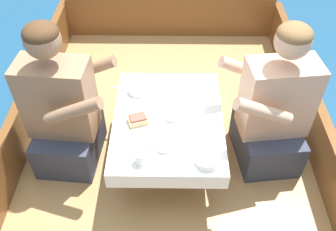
% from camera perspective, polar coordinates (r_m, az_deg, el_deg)
% --- Properties ---
extents(ground_plane, '(60.00, 60.00, 0.00)m').
position_cam_1_polar(ground_plane, '(2.76, -0.00, -11.03)').
color(ground_plane, navy).
extents(boat_deck, '(1.99, 3.10, 0.34)m').
position_cam_1_polar(boat_deck, '(2.62, -0.00, -8.91)').
color(boat_deck, '#A87F4C').
rests_on(boat_deck, ground_plane).
extents(gunwale_port, '(0.06, 3.10, 0.32)m').
position_cam_1_polar(gunwale_port, '(2.56, -22.14, -3.55)').
color(gunwale_port, brown).
rests_on(gunwale_port, boat_deck).
extents(gunwale_starboard, '(0.06, 3.10, 0.32)m').
position_cam_1_polar(gunwale_starboard, '(2.55, 22.28, -3.97)').
color(gunwale_starboard, brown).
rests_on(gunwale_starboard, boat_deck).
extents(bow_coaming, '(1.87, 0.06, 0.37)m').
position_cam_1_polar(bow_coaming, '(3.55, 0.33, 14.85)').
color(bow_coaming, brown).
rests_on(bow_coaming, boat_deck).
extents(cockpit_table, '(0.65, 0.86, 0.36)m').
position_cam_1_polar(cockpit_table, '(2.26, -0.00, -0.99)').
color(cockpit_table, '#B2B2B7').
rests_on(cockpit_table, boat_deck).
extents(person_port, '(0.55, 0.47, 0.99)m').
position_cam_1_polar(person_port, '(2.31, -15.73, 0.50)').
color(person_port, '#333847').
rests_on(person_port, boat_deck).
extents(person_starboard, '(0.56, 0.50, 0.98)m').
position_cam_1_polar(person_starboard, '(2.32, 15.68, 0.52)').
color(person_starboard, '#333847').
rests_on(person_starboard, boat_deck).
extents(plate_sandwich, '(0.18, 0.18, 0.01)m').
position_cam_1_polar(plate_sandwich, '(2.20, -4.57, -1.10)').
color(plate_sandwich, white).
rests_on(plate_sandwich, cockpit_table).
extents(plate_bread, '(0.22, 0.22, 0.01)m').
position_cam_1_polar(plate_bread, '(2.38, 0.76, 3.26)').
color(plate_bread, white).
rests_on(plate_bread, cockpit_table).
extents(sandwich, '(0.13, 0.11, 0.05)m').
position_cam_1_polar(sandwich, '(2.18, -4.61, -0.60)').
color(sandwich, '#E0BC7F').
rests_on(sandwich, plate_sandwich).
extents(bowl_port_near, '(0.13, 0.13, 0.04)m').
position_cam_1_polar(bowl_port_near, '(2.40, -4.49, 4.05)').
color(bowl_port_near, white).
rests_on(bowl_port_near, cockpit_table).
extents(bowl_starboard_near, '(0.13, 0.13, 0.04)m').
position_cam_1_polar(bowl_starboard_near, '(2.07, -0.64, -4.08)').
color(bowl_starboard_near, white).
rests_on(bowl_starboard_near, cockpit_table).
extents(bowl_center_far, '(0.13, 0.13, 0.04)m').
position_cam_1_polar(bowl_center_far, '(2.00, 6.06, -6.72)').
color(bowl_center_far, white).
rests_on(bowl_center_far, cockpit_table).
extents(coffee_cup_port, '(0.09, 0.07, 0.07)m').
position_cam_1_polar(coffee_cup_port, '(1.99, -4.23, -6.40)').
color(coffee_cup_port, white).
rests_on(coffee_cup_port, cockpit_table).
extents(coffee_cup_starboard, '(0.10, 0.08, 0.06)m').
position_cam_1_polar(coffee_cup_starboard, '(2.21, 0.84, 0.11)').
color(coffee_cup_starboard, white).
rests_on(coffee_cup_starboard, cockpit_table).
extents(utensil_spoon_starboard, '(0.13, 0.13, 0.01)m').
position_cam_1_polar(utensil_spoon_starboard, '(2.43, 4.18, 4.01)').
color(utensil_spoon_starboard, silver).
rests_on(utensil_spoon_starboard, cockpit_table).
extents(utensil_fork_port, '(0.17, 0.05, 0.00)m').
position_cam_1_polar(utensil_fork_port, '(2.46, -6.04, 4.53)').
color(utensil_fork_port, silver).
rests_on(utensil_fork_port, cockpit_table).
extents(utensil_spoon_port, '(0.16, 0.07, 0.01)m').
position_cam_1_polar(utensil_spoon_port, '(2.37, 6.67, 2.57)').
color(utensil_spoon_port, silver).
rests_on(utensil_spoon_port, cockpit_table).
extents(utensil_spoon_center, '(0.17, 0.04, 0.01)m').
position_cam_1_polar(utensil_spoon_center, '(2.13, 5.61, -3.25)').
color(utensil_spoon_center, silver).
rests_on(utensil_spoon_center, cockpit_table).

